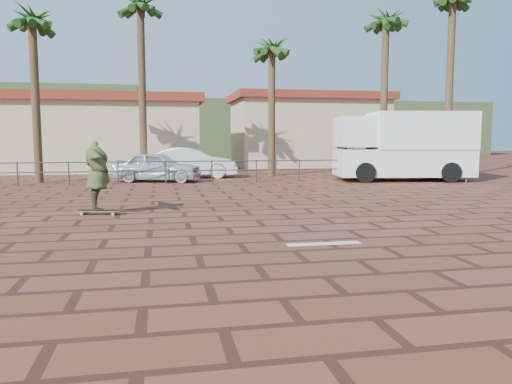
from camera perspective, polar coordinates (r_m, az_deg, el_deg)
ground at (r=10.36m, az=1.91°, el=-4.72°), size 120.00×120.00×0.00m
paint_stripe at (r=9.42m, az=7.73°, el=-5.87°), size 1.40×0.22×0.01m
guardrail at (r=22.07m, az=-5.08°, el=2.83°), size 24.06×0.06×1.00m
palm_far_left at (r=24.48m, az=-24.22°, el=17.13°), size 2.40×2.40×8.25m
palm_left at (r=25.64m, az=-13.08°, el=19.54°), size 2.40×2.40×9.45m
palm_center at (r=26.44m, az=1.84°, el=15.76°), size 2.40×2.40×7.75m
palm_right at (r=27.04m, az=14.64°, el=17.98°), size 2.40×2.40×9.05m
palm_far_right at (r=27.79m, az=21.57°, el=19.39°), size 2.40×2.40×10.05m
building_west at (r=32.14m, az=-17.78°, el=6.46°), size 12.60×7.60×4.50m
building_east at (r=35.45m, az=5.88°, el=7.08°), size 10.60×6.60×5.00m
hill_front at (r=59.97m, az=-8.91°, el=7.10°), size 70.00×18.00×6.00m
longboard at (r=13.46m, az=-17.53°, el=-2.08°), size 1.20×0.52×0.12m
skateboarder at (r=13.36m, az=-17.65°, el=1.79°), size 1.08×2.27×1.78m
campervan at (r=24.14m, az=16.54°, el=5.19°), size 6.38×3.46×3.14m
car_silver at (r=22.95m, az=-11.23°, el=2.85°), size 4.25×2.64×1.35m
car_white at (r=24.89m, az=-7.51°, el=3.33°), size 4.58×1.72×1.49m
street_sign at (r=24.02m, az=23.02°, el=4.47°), size 0.41×0.17×2.07m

